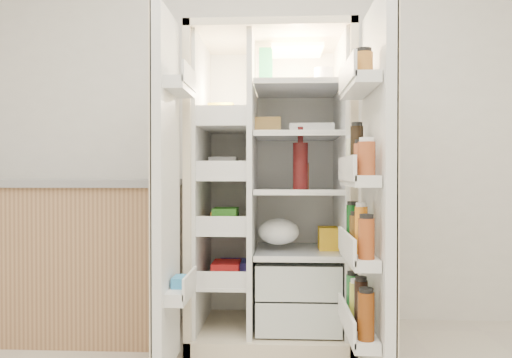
{
  "coord_description": "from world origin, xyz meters",
  "views": [
    {
      "loc": [
        0.08,
        -1.28,
        0.99
      ],
      "look_at": [
        -0.05,
        1.25,
        0.95
      ],
      "focal_mm": 34.0,
      "sensor_mm": 36.0,
      "label": 1
    }
  ],
  "objects": [
    {
      "name": "fridge_door",
      "position": [
        0.5,
        0.96,
        0.87
      ],
      "size": [
        0.17,
        0.58,
        1.72
      ],
      "color": "silver",
      "rests_on": "floor"
    },
    {
      "name": "freezer_door",
      "position": [
        -0.48,
        1.05,
        0.89
      ],
      "size": [
        0.15,
        0.4,
        1.72
      ],
      "color": "silver",
      "rests_on": "floor"
    },
    {
      "name": "wall_back",
      "position": [
        0.0,
        2.0,
        1.35
      ],
      "size": [
        4.0,
        0.02,
        2.7
      ],
      "primitive_type": "cube",
      "color": "beige",
      "rests_on": "floor"
    },
    {
      "name": "kitchen_counter",
      "position": [
        -1.24,
        1.65,
        0.47
      ],
      "size": [
        1.3,
        0.69,
        0.95
      ],
      "color": "#A57D52",
      "rests_on": "floor"
    },
    {
      "name": "refrigerator",
      "position": [
        0.04,
        1.65,
        0.74
      ],
      "size": [
        0.92,
        0.7,
        1.8
      ],
      "color": "beige",
      "rests_on": "floor"
    }
  ]
}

